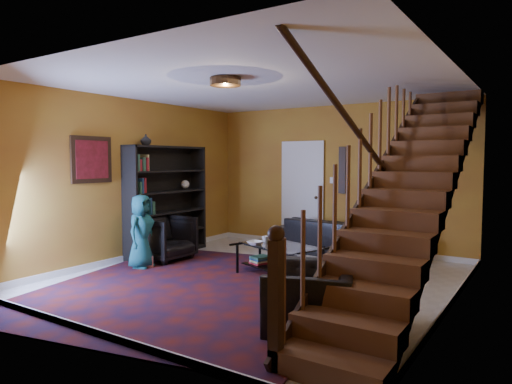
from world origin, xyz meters
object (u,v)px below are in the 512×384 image
(armchair_left, at_px, (165,238))
(coffee_table, at_px, (280,258))
(sofa, at_px, (335,237))
(armchair_right, at_px, (311,298))
(bookshelf, at_px, (167,202))

(armchair_left, distance_m, coffee_table, 2.19)
(sofa, height_order, armchair_left, armchair_left)
(sofa, xyz_separation_m, armchair_right, (1.30, -3.65, -0.00))
(bookshelf, distance_m, armchair_left, 0.80)
(sofa, bearing_deg, armchair_left, 49.20)
(armchair_right, height_order, coffee_table, armchair_right)
(bookshelf, xyz_separation_m, armchair_right, (3.90, -1.95, -0.64))
(bookshelf, height_order, armchair_right, bookshelf)
(sofa, distance_m, coffee_table, 1.91)
(bookshelf, xyz_separation_m, coffee_table, (2.53, -0.21, -0.70))
(armchair_right, bearing_deg, sofa, -179.93)
(bookshelf, height_order, sofa, bookshelf)
(bookshelf, xyz_separation_m, armchair_left, (0.35, -0.43, -0.58))
(bookshelf, height_order, armchair_left, bookshelf)
(sofa, height_order, coffee_table, sofa)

